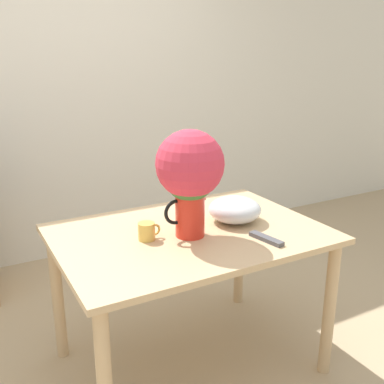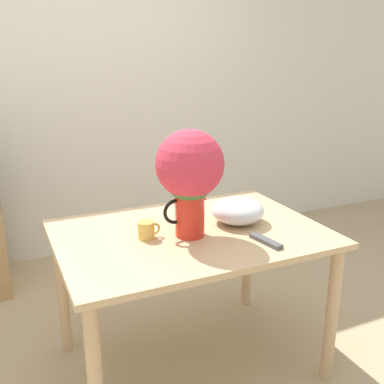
% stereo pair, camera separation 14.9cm
% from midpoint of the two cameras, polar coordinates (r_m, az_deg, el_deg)
% --- Properties ---
extents(ground_plane, '(12.00, 12.00, 0.00)m').
position_cam_midpoint_polar(ground_plane, '(2.48, -2.33, -22.58)').
color(ground_plane, tan).
extents(wall_back, '(8.00, 0.05, 2.60)m').
position_cam_midpoint_polar(wall_back, '(3.61, -13.46, 12.18)').
color(wall_back, silver).
rests_on(wall_back, ground_plane).
extents(table, '(1.28, 0.91, 0.76)m').
position_cam_midpoint_polar(table, '(2.24, 1.71, -7.43)').
color(table, tan).
rests_on(table, ground_plane).
extents(flower_vase, '(0.32, 0.32, 0.51)m').
position_cam_midpoint_polar(flower_vase, '(2.05, 1.77, 2.55)').
color(flower_vase, red).
rests_on(flower_vase, table).
extents(coffee_mug, '(0.11, 0.08, 0.08)m').
position_cam_midpoint_polar(coffee_mug, '(2.10, -3.77, -4.86)').
color(coffee_mug, gold).
rests_on(coffee_mug, table).
extents(white_bowl, '(0.27, 0.27, 0.13)m').
position_cam_midpoint_polar(white_bowl, '(2.30, 7.66, -2.38)').
color(white_bowl, silver).
rests_on(white_bowl, table).
extents(remote_control, '(0.07, 0.19, 0.02)m').
position_cam_midpoint_polar(remote_control, '(2.10, 11.38, -6.14)').
color(remote_control, '#4C4C51').
rests_on(remote_control, table).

